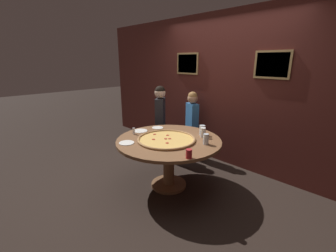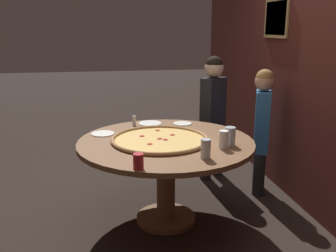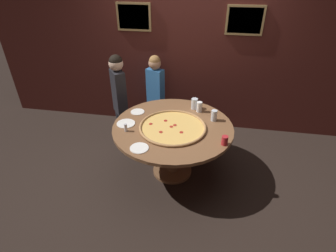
{
  "view_description": "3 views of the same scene",
  "coord_description": "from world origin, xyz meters",
  "px_view_note": "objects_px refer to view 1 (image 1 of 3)",
  "views": [
    {
      "loc": [
        2.12,
        -2.11,
        1.81
      ],
      "look_at": [
        0.04,
        -0.05,
        0.95
      ],
      "focal_mm": 24.0,
      "sensor_mm": 36.0,
      "label": 1
    },
    {
      "loc": [
        2.96,
        -0.5,
        1.65
      ],
      "look_at": [
        -0.08,
        0.03,
        0.84
      ],
      "focal_mm": 40.0,
      "sensor_mm": 36.0,
      "label": 2
    },
    {
      "loc": [
        0.41,
        -2.69,
        2.44
      ],
      "look_at": [
        -0.05,
        -0.07,
        0.77
      ],
      "focal_mm": 28.0,
      "sensor_mm": 36.0,
      "label": 3
    }
  ],
  "objects_px": {
    "drink_cup_near_left": "(203,133)",
    "white_plate_beside_cup": "(158,128)",
    "drink_cup_front_edge": "(206,139)",
    "diner_far_left": "(192,121)",
    "dining_table": "(169,148)",
    "condiment_shaker": "(134,131)",
    "giant_pizza": "(166,139)",
    "diner_side_right": "(160,117)",
    "drink_cup_by_shaker": "(202,130)",
    "white_plate_near_front": "(140,131)",
    "white_plate_right_side": "(127,143)",
    "drink_cup_beside_pizza": "(189,154)"
  },
  "relations": [
    {
      "from": "drink_cup_near_left",
      "to": "white_plate_beside_cup",
      "type": "relative_size",
      "value": 0.78
    },
    {
      "from": "drink_cup_front_edge",
      "to": "diner_far_left",
      "type": "bearing_deg",
      "value": 137.87
    },
    {
      "from": "dining_table",
      "to": "condiment_shaker",
      "type": "height_order",
      "value": "condiment_shaker"
    },
    {
      "from": "dining_table",
      "to": "giant_pizza",
      "type": "relative_size",
      "value": 1.81
    },
    {
      "from": "diner_side_right",
      "to": "drink_cup_by_shaker",
      "type": "bearing_deg",
      "value": -136.63
    },
    {
      "from": "drink_cup_front_edge",
      "to": "diner_side_right",
      "type": "xyz_separation_m",
      "value": [
        -1.4,
        0.47,
        -0.04
      ]
    },
    {
      "from": "drink_cup_front_edge",
      "to": "drink_cup_by_shaker",
      "type": "height_order",
      "value": "drink_cup_by_shaker"
    },
    {
      "from": "giant_pizza",
      "to": "white_plate_near_front",
      "type": "xyz_separation_m",
      "value": [
        -0.59,
        -0.01,
        -0.01
      ]
    },
    {
      "from": "drink_cup_by_shaker",
      "to": "white_plate_beside_cup",
      "type": "xyz_separation_m",
      "value": [
        -0.74,
        -0.23,
        -0.07
      ]
    },
    {
      "from": "white_plate_beside_cup",
      "to": "condiment_shaker",
      "type": "distance_m",
      "value": 0.48
    },
    {
      "from": "white_plate_right_side",
      "to": "diner_side_right",
      "type": "bearing_deg",
      "value": 117.77
    },
    {
      "from": "drink_cup_near_left",
      "to": "white_plate_near_front",
      "type": "xyz_separation_m",
      "value": [
        -0.87,
        -0.47,
        -0.07
      ]
    },
    {
      "from": "drink_cup_beside_pizza",
      "to": "diner_side_right",
      "type": "distance_m",
      "value": 1.82
    },
    {
      "from": "white_plate_beside_cup",
      "to": "drink_cup_by_shaker",
      "type": "bearing_deg",
      "value": 17.31
    },
    {
      "from": "white_plate_near_front",
      "to": "diner_side_right",
      "type": "relative_size",
      "value": 0.17
    },
    {
      "from": "white_plate_right_side",
      "to": "diner_side_right",
      "type": "height_order",
      "value": "diner_side_right"
    },
    {
      "from": "drink_cup_front_edge",
      "to": "condiment_shaker",
      "type": "xyz_separation_m",
      "value": [
        -1.01,
        -0.43,
        -0.02
      ]
    },
    {
      "from": "drink_cup_near_left",
      "to": "white_plate_near_front",
      "type": "relative_size",
      "value": 0.63
    },
    {
      "from": "white_plate_right_side",
      "to": "diner_far_left",
      "type": "height_order",
      "value": "diner_far_left"
    },
    {
      "from": "giant_pizza",
      "to": "condiment_shaker",
      "type": "bearing_deg",
      "value": -162.65
    },
    {
      "from": "dining_table",
      "to": "white_plate_right_side",
      "type": "distance_m",
      "value": 0.61
    },
    {
      "from": "drink_cup_beside_pizza",
      "to": "drink_cup_by_shaker",
      "type": "xyz_separation_m",
      "value": [
        -0.4,
        0.77,
        0.02
      ]
    },
    {
      "from": "drink_cup_near_left",
      "to": "diner_far_left",
      "type": "bearing_deg",
      "value": 138.79
    },
    {
      "from": "white_plate_near_front",
      "to": "condiment_shaker",
      "type": "height_order",
      "value": "condiment_shaker"
    },
    {
      "from": "drink_cup_beside_pizza",
      "to": "white_plate_right_side",
      "type": "xyz_separation_m",
      "value": [
        -0.9,
        -0.23,
        -0.05
      ]
    },
    {
      "from": "drink_cup_near_left",
      "to": "condiment_shaker",
      "type": "height_order",
      "value": "drink_cup_near_left"
    },
    {
      "from": "giant_pizza",
      "to": "white_plate_right_side",
      "type": "relative_size",
      "value": 4.0
    },
    {
      "from": "drink_cup_beside_pizza",
      "to": "diner_side_right",
      "type": "bearing_deg",
      "value": 147.6
    },
    {
      "from": "dining_table",
      "to": "white_plate_right_side",
      "type": "height_order",
      "value": "white_plate_right_side"
    },
    {
      "from": "dining_table",
      "to": "giant_pizza",
      "type": "distance_m",
      "value": 0.16
    },
    {
      "from": "drink_cup_beside_pizza",
      "to": "drink_cup_near_left",
      "type": "distance_m",
      "value": 0.77
    },
    {
      "from": "dining_table",
      "to": "drink_cup_beside_pizza",
      "type": "bearing_deg",
      "value": -25.19
    },
    {
      "from": "diner_far_left",
      "to": "drink_cup_by_shaker",
      "type": "bearing_deg",
      "value": 162.4
    },
    {
      "from": "giant_pizza",
      "to": "drink_cup_front_edge",
      "type": "relative_size",
      "value": 5.71
    },
    {
      "from": "dining_table",
      "to": "drink_cup_by_shaker",
      "type": "distance_m",
      "value": 0.57
    },
    {
      "from": "white_plate_right_side",
      "to": "diner_side_right",
      "type": "relative_size",
      "value": 0.15
    },
    {
      "from": "diner_far_left",
      "to": "white_plate_beside_cup",
      "type": "bearing_deg",
      "value": 107.88
    },
    {
      "from": "drink_cup_near_left",
      "to": "diner_far_left",
      "type": "height_order",
      "value": "diner_far_left"
    },
    {
      "from": "dining_table",
      "to": "drink_cup_front_edge",
      "type": "height_order",
      "value": "drink_cup_front_edge"
    },
    {
      "from": "white_plate_right_side",
      "to": "diner_far_left",
      "type": "relative_size",
      "value": 0.16
    },
    {
      "from": "dining_table",
      "to": "diner_side_right",
      "type": "bearing_deg",
      "value": 143.31
    },
    {
      "from": "giant_pizza",
      "to": "drink_cup_beside_pizza",
      "type": "distance_m",
      "value": 0.66
    },
    {
      "from": "drink_cup_near_left",
      "to": "white_plate_right_side",
      "type": "bearing_deg",
      "value": -121.77
    },
    {
      "from": "dining_table",
      "to": "drink_cup_by_shaker",
      "type": "height_order",
      "value": "drink_cup_by_shaker"
    },
    {
      "from": "drink_cup_front_edge",
      "to": "white_plate_near_front",
      "type": "bearing_deg",
      "value": -165.97
    },
    {
      "from": "drink_cup_near_left",
      "to": "white_plate_near_front",
      "type": "height_order",
      "value": "drink_cup_near_left"
    },
    {
      "from": "drink_cup_beside_pizza",
      "to": "white_plate_near_front",
      "type": "relative_size",
      "value": 0.47
    },
    {
      "from": "dining_table",
      "to": "white_plate_near_front",
      "type": "distance_m",
      "value": 0.6
    },
    {
      "from": "giant_pizza",
      "to": "drink_cup_beside_pizza",
      "type": "xyz_separation_m",
      "value": [
        0.61,
        -0.24,
        0.04
      ]
    },
    {
      "from": "drink_cup_near_left",
      "to": "dining_table",
      "type": "bearing_deg",
      "value": -125.43
    }
  ]
}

